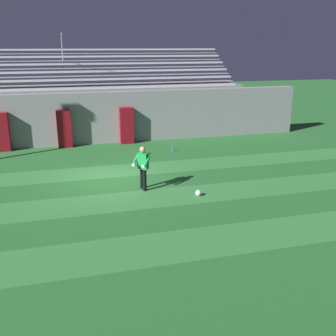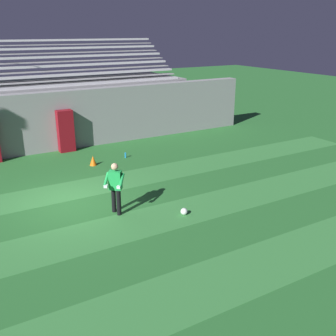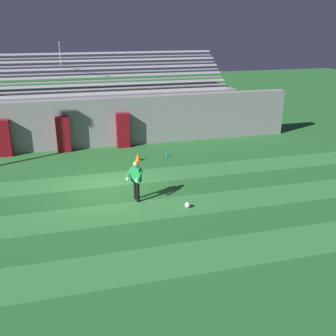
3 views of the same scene
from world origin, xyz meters
name	(u,v)px [view 1 (image 1 of 3)]	position (x,y,z in m)	size (l,w,h in m)	color
ground_plane	(111,179)	(0.00, 0.00, 0.00)	(80.00, 80.00, 0.00)	#286B2D
turf_stripe_near	(140,250)	(0.00, -6.00, 0.00)	(28.00, 1.77, 0.01)	#38843D
turf_stripe_mid	(120,202)	(0.00, -2.46, 0.00)	(28.00, 1.77, 0.01)	#38843D
turf_stripe_far	(108,171)	(0.00, 1.08, 0.00)	(28.00, 1.77, 0.01)	#38843D
back_wall	(95,118)	(0.00, 6.50, 1.40)	(24.00, 0.60, 2.80)	gray
padding_pillar_gate_left	(64,129)	(-1.66, 5.95, 0.99)	(0.73, 0.44, 1.98)	maroon
padding_pillar_gate_right	(127,126)	(1.66, 5.95, 0.99)	(0.73, 0.44, 1.98)	maroon
padding_pillar_far_left	(2,132)	(-4.75, 5.95, 0.99)	(0.73, 0.44, 1.98)	maroon
bleacher_stand	(91,109)	(0.00, 9.19, 1.51)	(18.00, 4.75, 5.83)	gray
goalkeeper	(143,165)	(1.03, -1.49, 0.95)	(0.74, 0.73, 1.67)	black
soccer_ball	(198,193)	(2.83, -2.65, 0.11)	(0.22, 0.22, 0.22)	white
traffic_cone	(143,151)	(2.02, 3.35, 0.21)	(0.30, 0.30, 0.42)	orange
water_bottle	(173,149)	(3.65, 3.61, 0.12)	(0.07, 0.07, 0.24)	#1E8CD8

